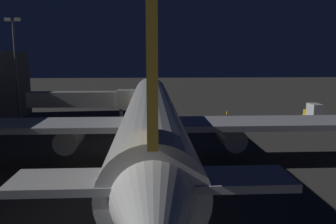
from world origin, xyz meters
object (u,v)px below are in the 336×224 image
airliner_at_gate (151,118)px  jet_bridge (92,99)px  ground_crew_near_nose_gear (227,114)px  traffic_cone_nose_starboard (140,120)px  traffic_cone_nose_port (162,120)px  ops_van (313,114)px  apron_floodlight_mast (16,65)px

airliner_at_gate → jet_bridge: (9.96, -17.83, 0.08)m
ground_crew_near_nose_gear → traffic_cone_nose_starboard: ground_crew_near_nose_gear is taller
traffic_cone_nose_port → traffic_cone_nose_starboard: bearing=0.0°
airliner_at_gate → traffic_cone_nose_starboard: (2.20, -29.18, -5.64)m
ground_crew_near_nose_gear → traffic_cone_nose_starboard: 18.52m
ops_van → traffic_cone_nose_starboard: 34.45m
jet_bridge → traffic_cone_nose_starboard: size_ratio=32.82×
apron_floodlight_mast → ops_van: bearing=178.1°
apron_floodlight_mast → ground_crew_near_nose_gear: size_ratio=10.93×
traffic_cone_nose_port → jet_bridge: bearing=43.0°
jet_bridge → traffic_cone_nose_port: bearing=-137.0°
jet_bridge → ground_crew_near_nose_gear: 29.69m
apron_floodlight_mast → ops_van: 58.27m
ground_crew_near_nose_gear → traffic_cone_nose_port: 14.15m
ops_van → traffic_cone_nose_starboard: size_ratio=8.64×
jet_bridge → traffic_cone_nose_starboard: jet_bridge is taller
ops_van → ground_crew_near_nose_gear: 16.87m
airliner_at_gate → apron_floodlight_mast: airliner_at_gate is taller
jet_bridge → apron_floodlight_mast: (15.54, -8.99, 5.58)m
airliner_at_gate → jet_bridge: 20.42m
apron_floodlight_mast → traffic_cone_nose_starboard: bearing=-174.2°
jet_bridge → traffic_cone_nose_starboard: bearing=-124.4°
jet_bridge → apron_floodlight_mast: bearing=-30.0°
ops_van → traffic_cone_nose_starboard: ops_van is taller
ground_crew_near_nose_gear → jet_bridge: bearing=26.6°
ground_crew_near_nose_gear → traffic_cone_nose_port: size_ratio=3.36×
jet_bridge → apron_floodlight_mast: 18.80m
airliner_at_gate → traffic_cone_nose_starboard: bearing=-85.7°
airliner_at_gate → ground_crew_near_nose_gear: size_ratio=33.16×
ops_van → traffic_cone_nose_port: ops_van is taller
airliner_at_gate → ops_van: airliner_at_gate is taller
traffic_cone_nose_port → airliner_at_gate: bearing=85.7°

